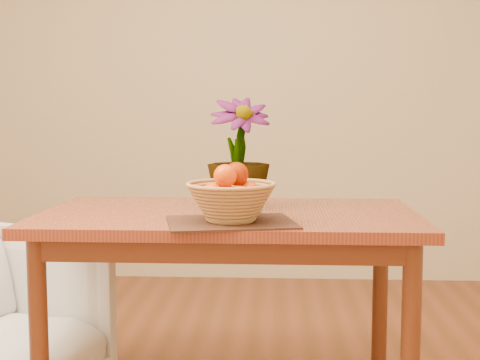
{
  "coord_description": "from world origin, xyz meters",
  "views": [
    {
      "loc": [
        0.17,
        -2.16,
        1.13
      ],
      "look_at": [
        0.05,
        0.1,
        0.89
      ],
      "focal_mm": 50.0,
      "sensor_mm": 36.0,
      "label": 1
    }
  ],
  "objects": [
    {
      "name": "wall_back",
      "position": [
        0.0,
        2.25,
        1.35
      ],
      "size": [
        4.0,
        0.02,
        2.7
      ],
      "primitive_type": "cube",
      "color": "beige",
      "rests_on": "floor"
    },
    {
      "name": "placemat",
      "position": [
        0.03,
        0.05,
        0.75
      ],
      "size": [
        0.48,
        0.4,
        0.01
      ],
      "primitive_type": "cube",
      "rotation": [
        0.0,
        0.0,
        0.21
      ],
      "color": "#3E2016",
      "rests_on": "table"
    },
    {
      "name": "potted_plant",
      "position": [
        0.03,
        0.39,
        0.96
      ],
      "size": [
        0.29,
        0.29,
        0.43
      ],
      "primitive_type": "imported",
      "rotation": [
        0.0,
        0.0,
        0.23
      ],
      "color": "#144915",
      "rests_on": "table"
    },
    {
      "name": "table",
      "position": [
        0.0,
        0.3,
        0.66
      ],
      "size": [
        1.4,
        0.8,
        0.75
      ],
      "color": "maroon",
      "rests_on": "floor"
    },
    {
      "name": "orange_pile",
      "position": [
        0.03,
        0.06,
        0.87
      ],
      "size": [
        0.2,
        0.19,
        0.15
      ],
      "rotation": [
        0.0,
        0.0,
        -0.09
      ],
      "color": "#DD5203",
      "rests_on": "wicker_basket"
    },
    {
      "name": "wicker_basket",
      "position": [
        0.03,
        0.05,
        0.82
      ],
      "size": [
        0.3,
        0.3,
        0.12
      ],
      "color": "#A37A44",
      "rests_on": "placemat"
    }
  ]
}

